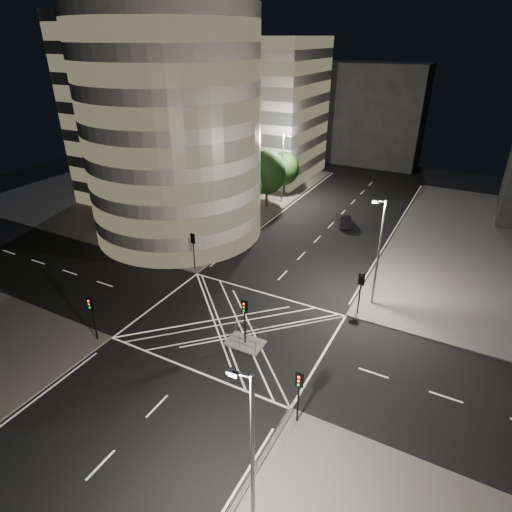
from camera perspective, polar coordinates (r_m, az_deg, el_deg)
The scene contains 24 objects.
ground at distance 37.04m, azimuth -3.04°, elevation -9.39°, with size 120.00×120.00×0.00m, color black.
sidewalk_far_left at distance 72.20m, azimuth -11.98°, elevation 8.91°, with size 42.00×42.00×0.15m, color #595553.
central_island at distance 35.16m, azimuth -1.46°, elevation -11.51°, with size 3.00×2.00×0.15m, color slate.
office_tower_curved at distance 57.89m, azimuth -11.91°, elevation 17.33°, with size 30.00×29.00×27.20m.
office_block_rear at distance 77.87m, azimuth -1.22°, elevation 19.18°, with size 24.00×16.00×22.00m, color gray.
building_far_end at distance 86.55m, azimuth 15.36°, elevation 17.66°, with size 18.00×8.00×18.00m, color black.
tree_a at distance 46.45m, azimuth -8.65°, elevation 5.10°, with size 4.44×4.44×7.22m.
tree_b at distance 51.06m, azimuth -4.68°, elevation 7.32°, with size 4.84×4.84×7.40m.
tree_c at distance 55.88m, azimuth -1.36°, elevation 9.28°, with size 4.15×4.15×7.09m.
tree_d at distance 60.87m, azimuth 1.45°, elevation 11.05°, with size 5.36×5.36×8.05m.
tree_e at distance 66.33m, azimuth 3.83°, elevation 11.56°, with size 4.42×4.42×6.60m.
traffic_signal_fl at distance 44.67m, azimuth -8.37°, elevation 1.53°, with size 0.55×0.22×4.00m.
traffic_signal_nl at distance 36.16m, azimuth -21.06°, elevation -6.84°, with size 0.55×0.22×4.00m.
traffic_signal_fr at distance 37.99m, azimuth 13.78°, elevation -3.93°, with size 0.55×0.22×4.00m.
traffic_signal_nr at distance 27.49m, azimuth 5.73°, elevation -17.14°, with size 0.55×0.22×4.00m.
traffic_signal_island at distance 33.46m, azimuth -1.52°, elevation -7.72°, with size 0.55×0.22×4.00m.
street_lamp_left_near at distance 47.89m, azimuth -5.56°, elevation 6.91°, with size 1.25×0.25×10.00m.
street_lamp_left_far at distance 62.92m, azimuth 3.60°, elevation 11.96°, with size 1.25×0.25×10.00m.
street_lamp_right_far at distance 38.56m, azimuth 16.00°, elevation 0.71°, with size 1.25×0.25×10.00m.
street_lamp_right_near at distance 20.97m, azimuth -0.62°, elevation -24.85°, with size 1.25×0.25×10.00m.
railing_near_right at distance 26.15m, azimuth -0.83°, elevation -27.62°, with size 0.06×11.70×1.10m, color slate.
railing_island_south at distance 34.17m, azimuth -2.23°, elevation -11.52°, with size 2.80×0.06×1.10m, color slate.
railing_island_north at distance 35.40m, azimuth -0.75°, elevation -9.92°, with size 2.80×0.06×1.10m, color slate.
sedan at distance 57.13m, azimuth 11.68°, elevation 4.68°, with size 1.48×4.24×1.40m, color black.
Camera 1 is at (15.68, -25.26, 22.09)m, focal length 30.00 mm.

